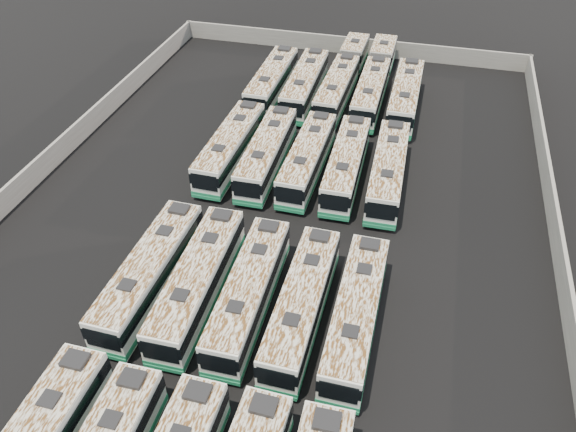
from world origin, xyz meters
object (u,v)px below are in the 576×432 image
at_px(bus_midback_right, 346,164).
at_px(bus_back_left, 305,85).
at_px(bus_back_far_right, 405,96).
at_px(bus_back_center, 343,76).
at_px(bus_midback_center, 307,158).
at_px(bus_back_right, 375,79).
at_px(bus_midfront_far_right, 356,314).
at_px(bus_midback_left, 267,153).
at_px(bus_back_far_left, 272,81).
at_px(bus_midfront_far_left, 150,273).
at_px(bus_midfront_center, 249,292).
at_px(bus_midfront_right, 302,304).
at_px(bus_midback_far_left, 231,147).
at_px(bus_midback_far_right, 388,171).
at_px(bus_midfront_left, 198,281).

distance_m(bus_midback_right, bus_back_left, 16.07).
bearing_deg(bus_back_left, bus_back_far_right, -0.72).
bearing_deg(bus_back_center, bus_midback_center, -88.83).
relative_size(bus_back_center, bus_back_right, 0.99).
xyz_separation_m(bus_midfront_far_right, bus_back_left, (-11.00, 31.56, 0.08)).
height_order(bus_midback_left, bus_back_far_left, bus_back_far_left).
height_order(bus_midfront_far_left, bus_back_right, bus_midfront_far_left).
bearing_deg(bus_midfront_center, bus_back_right, 82.89).
relative_size(bus_midfront_far_right, bus_midback_center, 1.00).
height_order(bus_midfront_right, bus_back_far_right, bus_back_far_right).
bearing_deg(bus_midback_far_left, bus_midfront_center, -65.93).
distance_m(bus_midfront_far_left, bus_back_far_right, 34.83).
bearing_deg(bus_back_far_right, bus_back_far_left, -179.65).
relative_size(bus_midback_left, bus_back_far_left, 0.98).
distance_m(bus_midfront_far_right, bus_back_right, 35.24).
relative_size(bus_midback_far_right, bus_back_far_right, 0.98).
height_order(bus_midfront_right, bus_midfront_far_right, bus_midfront_far_right).
bearing_deg(bus_back_far_right, bus_midfront_left, -109.70).
relative_size(bus_midfront_right, bus_midback_left, 0.99).
relative_size(bus_midback_left, bus_midback_center, 1.01).
bearing_deg(bus_midfront_far_left, bus_midback_left, 79.26).
bearing_deg(bus_midback_far_right, bus_midback_far_left, 178.03).
height_order(bus_back_far_left, bus_back_right, bus_back_far_left).
relative_size(bus_midback_left, bus_midback_right, 1.01).
bearing_deg(bus_midback_left, bus_midfront_left, -90.93).
relative_size(bus_midback_left, bus_back_center, 0.65).
bearing_deg(bus_midback_left, bus_midfront_center, -78.67).
relative_size(bus_midback_far_left, bus_back_right, 0.65).
bearing_deg(bus_back_right, bus_back_far_left, -162.21).
distance_m(bus_midfront_far_right, bus_back_center, 35.65).
xyz_separation_m(bus_midfront_center, bus_back_left, (-3.61, 31.50, 0.08)).
xyz_separation_m(bus_midback_center, bus_back_center, (0.03, 17.68, -0.00)).
xyz_separation_m(bus_midfront_far_left, bus_midback_far_right, (14.74, 17.06, -0.02)).
distance_m(bus_midback_center, bus_back_center, 17.68).
height_order(bus_midfront_center, bus_back_center, bus_midfront_center).
xyz_separation_m(bus_midfront_far_right, bus_midback_far_right, (0.04, 17.11, 0.03)).
height_order(bus_midfront_center, bus_midback_center, bus_midfront_center).
distance_m(bus_midback_left, bus_midback_right, 7.42).
bearing_deg(bus_back_left, bus_midfront_center, -84.26).
distance_m(bus_midfront_center, bus_back_far_right, 32.40).
bearing_deg(bus_midfront_far_right, bus_midfront_center, 179.45).
distance_m(bus_midfront_far_left, bus_midback_right, 20.38).
bearing_deg(bus_back_left, bus_midback_far_right, -53.42).
bearing_deg(bus_back_center, bus_back_left, -136.73).
bearing_deg(bus_midfront_left, bus_midback_right, 65.41).
bearing_deg(bus_midback_far_left, bus_midfront_far_left, -88.97).
distance_m(bus_midfront_far_left, bus_midfront_center, 7.31).
bearing_deg(bus_back_center, bus_back_far_right, -22.82).
height_order(bus_midfront_right, bus_midback_right, bus_midback_right).
height_order(bus_midfront_center, bus_midfront_far_right, bus_midfront_center).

